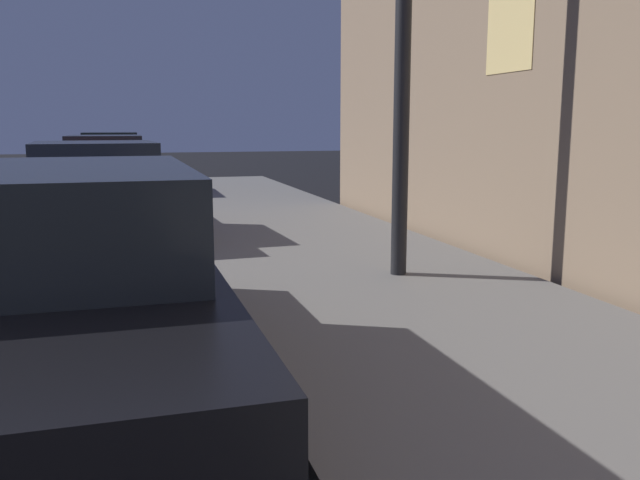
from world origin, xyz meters
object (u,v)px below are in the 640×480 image
at_px(car_blue, 97,194).
at_px(car_green, 111,156).
at_px(car_red, 106,168).
at_px(car_black, 58,291).

relative_size(car_blue, car_green, 1.06).
bearing_deg(car_green, car_red, -90.00).
bearing_deg(car_green, car_blue, -89.99).
relative_size(car_black, car_blue, 1.07).
xyz_separation_m(car_red, car_green, (-0.00, 6.47, -0.01)).
bearing_deg(car_green, car_black, -90.00).
xyz_separation_m(car_black, car_green, (0.00, 18.23, -0.02)).
relative_size(car_red, car_green, 1.07).
distance_m(car_black, car_red, 11.76).
distance_m(car_blue, car_red, 5.85).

